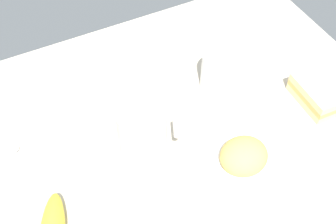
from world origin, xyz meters
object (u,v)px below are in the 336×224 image
coffee_mug_black (142,130)px  sandwich_main (328,90)px  plate_of_food (243,159)px  coffee_mug_milky (222,70)px

coffee_mug_black → sandwich_main: coffee_mug_black is taller
plate_of_food → coffee_mug_black: size_ratio=1.62×
plate_of_food → coffee_mug_milky: size_ratio=1.77×
coffee_mug_black → coffee_mug_milky: bearing=-160.8°
plate_of_food → coffee_mug_milky: coffee_mug_milky is taller
coffee_mug_black → coffee_mug_milky: (-21.06, -7.32, -0.80)cm
coffee_mug_milky → coffee_mug_black: bearing=19.2°
coffee_mug_black → sandwich_main: (-38.58, 5.14, -3.16)cm
coffee_mug_milky → sandwich_main: (-17.52, 12.46, -2.36)cm
sandwich_main → coffee_mug_milky: bearing=-35.4°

